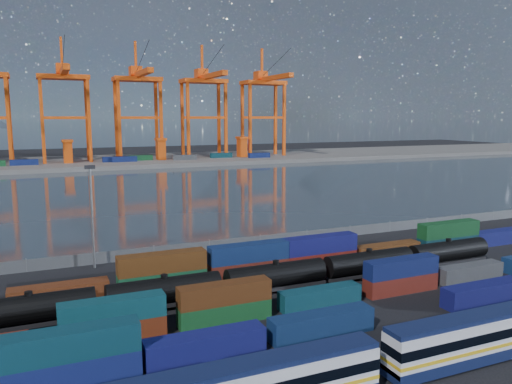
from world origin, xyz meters
name	(u,v)px	position (x,y,z in m)	size (l,w,h in m)	color
ground	(343,294)	(0.00, 0.00, 0.00)	(700.00, 700.00, 0.00)	black
harbor_water	(166,191)	(0.00, 105.00, 0.01)	(700.00, 700.00, 0.00)	#2B353E
far_quay	(119,161)	(0.00, 210.00, 1.00)	(700.00, 70.00, 2.00)	#514F4C
distant_mountains	(70,51)	(63.02, 1600.00, 220.29)	(2470.00, 1100.00, 520.00)	#1E2630
passenger_train	(487,336)	(2.89, -21.42, 2.52)	(75.70, 2.93, 5.02)	silver
container_row_south	(270,329)	(-15.67, -10.09, 1.82)	(139.89, 2.50, 5.34)	#393C3D
container_row_mid	(338,290)	(-2.31, -2.48, 1.77)	(127.58, 2.27, 4.84)	navy
container_row_north	(316,256)	(2.52, 11.50, 2.04)	(142.21, 2.50, 5.33)	#101752
tanker_string	(165,292)	(-23.61, 4.34, 2.29)	(107.84, 3.19, 4.56)	black
waterfront_fence	(260,241)	(0.00, 28.00, 1.00)	(160.12, 0.12, 2.20)	#595B5E
yard_light_mast	(92,211)	(-30.00, 26.00, 9.30)	(1.60, 0.40, 16.60)	slate
gantry_cranes	(102,88)	(-7.50, 203.37, 37.78)	(198.70, 45.51, 61.63)	#F05011
quay_containers	(100,160)	(-11.00, 195.46, 3.30)	(172.58, 10.99, 2.60)	navy
straddle_carriers	(116,149)	(-2.50, 200.00, 7.82)	(140.00, 7.00, 11.10)	#F05011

